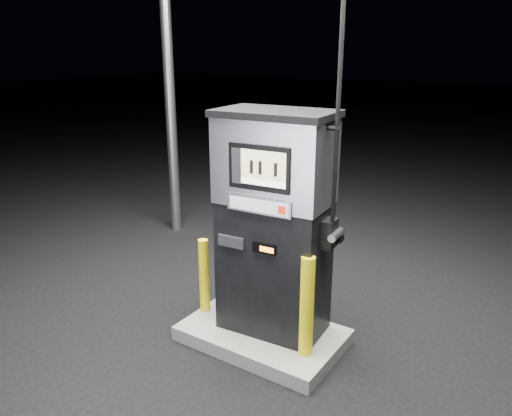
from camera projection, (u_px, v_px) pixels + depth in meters
The scene contains 5 objects.
ground at pixel (263, 341), 5.16m from camera, with size 80.00×80.00×0.00m, color black.
pump_island at pixel (263, 335), 5.14m from camera, with size 1.60×1.00×0.15m, color slate.
fuel_dispenser at pixel (275, 223), 4.81m from camera, with size 1.24×0.74×4.59m.
bollard_left at pixel (204, 275), 5.37m from camera, with size 0.11×0.11×0.82m, color yellow.
bollard_right at pixel (307, 307), 4.55m from camera, with size 0.13×0.13×0.99m, color yellow.
Camera 1 is at (2.42, -3.78, 2.91)m, focal length 35.00 mm.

